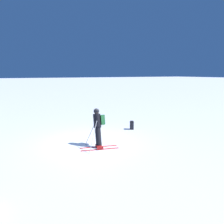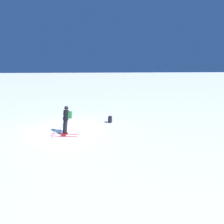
# 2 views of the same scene
# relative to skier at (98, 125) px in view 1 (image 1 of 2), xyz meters

# --- Properties ---
(ground_plane) EXTENTS (300.00, 300.00, 0.00)m
(ground_plane) POSITION_rel_skier_xyz_m (-0.71, -0.11, -0.97)
(ground_plane) COLOR white
(skier) EXTENTS (1.31, 1.78, 1.77)m
(skier) POSITION_rel_skier_xyz_m (0.00, 0.00, 0.00)
(skier) COLOR red
(skier) RESTS_ON ground
(spare_backpack) EXTENTS (0.37, 0.34, 0.50)m
(spare_backpack) POSITION_rel_skier_xyz_m (-1.84, 3.02, -0.72)
(spare_backpack) COLOR black
(spare_backpack) RESTS_ON ground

